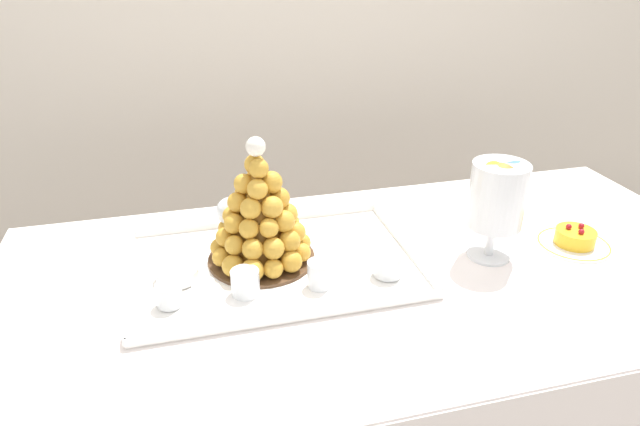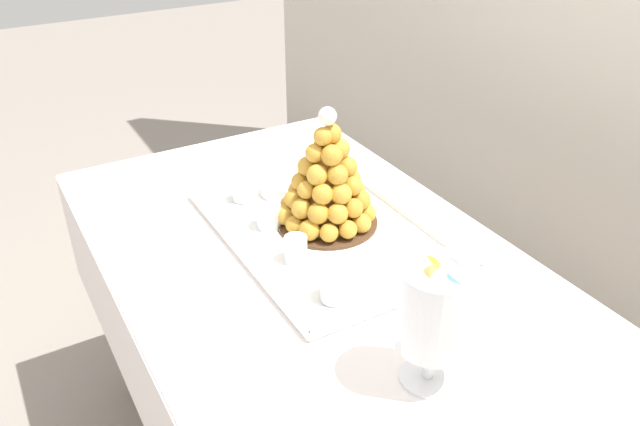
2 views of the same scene
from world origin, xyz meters
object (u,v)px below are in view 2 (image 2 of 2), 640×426
object	(u,v)px
croquembouche	(327,182)
creme_brulee_ramekin	(278,188)
dessert_cup_mid_right	(337,290)
wine_glass	(332,171)
dessert_cup_mid_left	(269,218)
macaron_goblet	(436,309)
serving_tray	(322,232)
dessert_cup_left	(242,192)
dessert_cup_centre	(296,250)

from	to	relation	value
croquembouche	creme_brulee_ramekin	world-z (taller)	croquembouche
creme_brulee_ramekin	dessert_cup_mid_right	bearing A→B (deg)	-12.22
croquembouche	wine_glass	world-z (taller)	croquembouche
dessert_cup_mid_left	creme_brulee_ramekin	size ratio (longest dim) A/B	0.64
dessert_cup_mid_left	macaron_goblet	size ratio (longest dim) A/B	0.24
dessert_cup_mid_left	dessert_cup_mid_right	world-z (taller)	dessert_cup_mid_left
serving_tray	macaron_goblet	distance (m)	0.53
dessert_cup_left	dessert_cup_centre	bearing A→B (deg)	-1.97
dessert_cup_left	dessert_cup_mid_right	size ratio (longest dim) A/B	0.81
croquembouche	serving_tray	bearing A→B (deg)	-48.25
serving_tray	dessert_cup_centre	size ratio (longest dim) A/B	10.75
serving_tray	dessert_cup_left	size ratio (longest dim) A/B	12.36
creme_brulee_ramekin	dessert_cup_centre	bearing A→B (deg)	-19.75
croquembouche	dessert_cup_centre	size ratio (longest dim) A/B	4.99
dessert_cup_mid_right	croquembouche	bearing A→B (deg)	153.30
macaron_goblet	serving_tray	bearing A→B (deg)	171.15
serving_tray	macaron_goblet	world-z (taller)	macaron_goblet
creme_brulee_ramekin	dessert_cup_mid_left	bearing A→B (deg)	-34.36
croquembouche	creme_brulee_ramekin	size ratio (longest dim) A/B	3.20
serving_tray	dessert_cup_mid_right	bearing A→B (deg)	-23.82
macaron_goblet	wine_glass	xyz separation A→B (m)	(-0.59, 0.15, -0.05)
serving_tray	dessert_cup_mid_right	distance (m)	0.26
dessert_cup_mid_left	creme_brulee_ramekin	bearing A→B (deg)	145.64
dessert_cup_centre	dessert_cup_mid_left	bearing A→B (deg)	175.78
serving_tray	macaron_goblet	bearing A→B (deg)	-8.85
croquembouche	macaron_goblet	world-z (taller)	croquembouche
serving_tray	macaron_goblet	xyz separation A→B (m)	(0.50, -0.08, 0.15)
dessert_cup_mid_left	macaron_goblet	bearing A→B (deg)	2.27
serving_tray	dessert_cup_mid_left	world-z (taller)	dessert_cup_mid_left
dessert_cup_mid_right	creme_brulee_ramekin	size ratio (longest dim) A/B	0.68
dessert_cup_centre	serving_tray	bearing A→B (deg)	124.38
dessert_cup_centre	creme_brulee_ramekin	distance (m)	0.31
dessert_cup_left	serving_tray	bearing A→B (deg)	23.51
dessert_cup_mid_left	serving_tray	bearing A→B (deg)	51.89
serving_tray	wine_glass	xyz separation A→B (m)	(-0.08, 0.08, 0.10)
dessert_cup_mid_left	dessert_cup_centre	size ratio (longest dim) A/B	1.01
dessert_cup_mid_left	dessert_cup_centre	world-z (taller)	dessert_cup_centre
macaron_goblet	wine_glass	size ratio (longest dim) A/B	1.65
croquembouche	dessert_cup_left	xyz separation A→B (m)	(-0.21, -0.13, -0.09)
serving_tray	creme_brulee_ramekin	world-z (taller)	creme_brulee_ramekin
serving_tray	dessert_cup_left	world-z (taller)	dessert_cup_left
serving_tray	croquembouche	world-z (taller)	croquembouche
serving_tray	dessert_cup_mid_right	world-z (taller)	dessert_cup_mid_right
creme_brulee_ramekin	macaron_goblet	xyz separation A→B (m)	(0.72, -0.07, 0.13)
dessert_cup_mid_right	wine_glass	distance (m)	0.38
wine_glass	dessert_cup_mid_left	bearing A→B (deg)	-88.24
dessert_cup_centre	dessert_cup_mid_right	world-z (taller)	dessert_cup_centre
serving_tray	creme_brulee_ramekin	xyz separation A→B (m)	(-0.22, -0.01, 0.02)
serving_tray	dessert_cup_mid_left	size ratio (longest dim) A/B	10.69
dessert_cup_left	dessert_cup_mid_right	world-z (taller)	same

